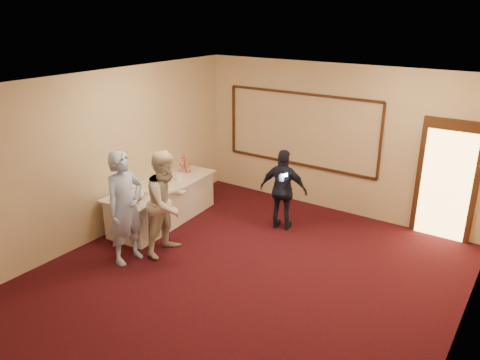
% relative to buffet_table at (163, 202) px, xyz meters
% --- Properties ---
extents(floor, '(7.00, 7.00, 0.00)m').
position_rel_buffet_table_xyz_m(floor, '(2.52, -1.07, -0.39)').
color(floor, black).
rests_on(floor, ground).
extents(room_walls, '(6.04, 7.04, 3.02)m').
position_rel_buffet_table_xyz_m(room_walls, '(2.52, -1.07, 1.64)').
color(room_walls, beige).
rests_on(room_walls, floor).
extents(wall_molding, '(3.45, 0.04, 1.55)m').
position_rel_buffet_table_xyz_m(wall_molding, '(1.72, 2.40, 1.21)').
color(wall_molding, black).
rests_on(wall_molding, room_walls).
extents(doorway, '(1.05, 0.07, 2.20)m').
position_rel_buffet_table_xyz_m(doorway, '(4.67, 2.38, 0.69)').
color(doorway, black).
rests_on(doorway, floor).
extents(buffet_table, '(1.14, 2.53, 0.77)m').
position_rel_buffet_table_xyz_m(buffet_table, '(0.00, 0.00, 0.00)').
color(buffet_table, silver).
rests_on(buffet_table, floor).
extents(pavlova_tray, '(0.53, 0.60, 0.20)m').
position_rel_buffet_table_xyz_m(pavlova_tray, '(0.18, -0.87, 0.47)').
color(pavlova_tray, silver).
rests_on(pavlova_tray, buffet_table).
extents(cupcake_stand, '(0.27, 0.27, 0.40)m').
position_rel_buffet_table_xyz_m(cupcake_stand, '(-0.13, 0.83, 0.52)').
color(cupcake_stand, '#CB4361').
rests_on(cupcake_stand, buffet_table).
extents(plate_stack_a, '(0.18, 0.18, 0.15)m').
position_rel_buffet_table_xyz_m(plate_stack_a, '(-0.08, -0.04, 0.46)').
color(plate_stack_a, white).
rests_on(plate_stack_a, buffet_table).
extents(plate_stack_b, '(0.17, 0.17, 0.14)m').
position_rel_buffet_table_xyz_m(plate_stack_b, '(0.13, 0.36, 0.45)').
color(plate_stack_b, white).
rests_on(plate_stack_b, buffet_table).
extents(tart, '(0.27, 0.27, 0.06)m').
position_rel_buffet_table_xyz_m(tart, '(0.22, -0.36, 0.41)').
color(tart, white).
rests_on(tart, buffet_table).
extents(man, '(0.51, 0.73, 1.90)m').
position_rel_buffet_table_xyz_m(man, '(0.60, -1.47, 0.56)').
color(man, '#9BBCF6').
rests_on(man, floor).
extents(woman, '(0.71, 0.90, 1.81)m').
position_rel_buffet_table_xyz_m(woman, '(0.94, -0.87, 0.52)').
color(woman, beige).
rests_on(woman, floor).
extents(guest, '(0.97, 0.56, 1.56)m').
position_rel_buffet_table_xyz_m(guest, '(2.11, 1.04, 0.39)').
color(guest, black).
rests_on(guest, floor).
extents(camera_flash, '(0.08, 0.05, 0.05)m').
position_rel_buffet_table_xyz_m(camera_flash, '(2.20, 0.93, 0.75)').
color(camera_flash, white).
rests_on(camera_flash, guest).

